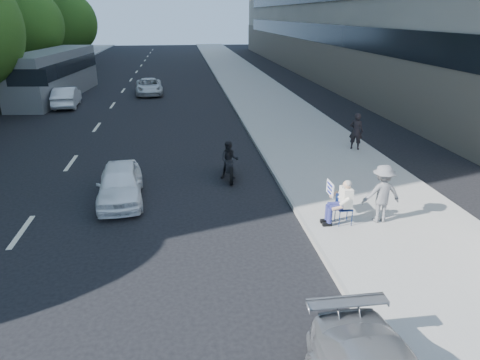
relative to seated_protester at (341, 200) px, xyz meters
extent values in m
plane|color=black|center=(-2.41, -1.05, -0.87)|extent=(160.00, 160.00, 0.00)
cube|color=#98968E|center=(1.59, 18.95, -0.80)|extent=(5.00, 120.00, 0.15)
cylinder|color=#382616|center=(-16.11, 28.95, 0.61)|extent=(0.30, 0.30, 2.97)
ellipsoid|color=#224913|center=(-16.11, 28.95, 4.02)|extent=(4.80, 4.80, 5.52)
cylinder|color=#382616|center=(-16.11, 42.95, 0.44)|extent=(0.30, 0.30, 2.62)
ellipsoid|color=#224913|center=(-16.11, 42.95, 3.91)|extent=(5.40, 5.40, 6.21)
cylinder|color=navy|center=(-0.07, -0.21, -0.50)|extent=(0.02, 0.02, 0.45)
cylinder|color=navy|center=(0.29, -0.21, -0.50)|extent=(0.02, 0.02, 0.45)
cylinder|color=navy|center=(-0.07, 0.15, -0.50)|extent=(0.02, 0.02, 0.45)
cylinder|color=navy|center=(0.29, 0.15, -0.50)|extent=(0.02, 0.02, 0.45)
cube|color=navy|center=(0.11, -0.03, -0.26)|extent=(0.40, 0.40, 0.03)
cube|color=navy|center=(0.11, 0.16, -0.07)|extent=(0.40, 0.02, 0.40)
cylinder|color=navy|center=(-0.11, -0.13, -0.17)|extent=(0.44, 0.17, 0.17)
cylinder|color=navy|center=(-0.33, -0.13, -0.40)|extent=(0.14, 0.14, 0.46)
cube|color=black|center=(-0.39, -0.13, -0.67)|extent=(0.26, 0.11, 0.10)
cylinder|color=navy|center=(-0.11, 0.07, -0.17)|extent=(0.44, 0.17, 0.17)
cylinder|color=navy|center=(-0.33, 0.07, -0.40)|extent=(0.14, 0.14, 0.46)
cube|color=black|center=(-0.39, 0.07, -0.67)|extent=(0.26, 0.11, 0.10)
cube|color=white|center=(0.13, -0.03, 0.09)|extent=(0.26, 0.42, 0.56)
sphere|color=tan|center=(0.13, -0.03, 0.46)|extent=(0.23, 0.23, 0.23)
ellipsoid|color=gray|center=(0.15, -0.03, 0.49)|extent=(0.22, 0.24, 0.19)
ellipsoid|color=gray|center=(0.05, -0.03, 0.39)|extent=(0.10, 0.14, 0.13)
cylinder|color=white|center=(0.01, -0.27, 0.06)|extent=(0.30, 0.10, 0.25)
cylinder|color=tan|center=(-0.19, -0.27, -0.12)|extent=(0.29, 0.09, 0.14)
cylinder|color=white|center=(0.06, 0.23, 0.11)|extent=(0.26, 0.20, 0.32)
cylinder|color=tan|center=(-0.07, 0.37, 0.01)|extent=(0.30, 0.21, 0.18)
cube|color=white|center=(-0.14, 0.52, 0.14)|extent=(0.03, 0.55, 0.40)
imported|color=slate|center=(1.18, -0.02, 0.12)|extent=(1.10, 0.63, 1.69)
imported|color=black|center=(3.18, 6.82, 0.08)|extent=(0.70, 0.65, 1.61)
imported|color=white|center=(-6.38, 2.83, -0.29)|extent=(1.65, 3.54, 1.17)
imported|color=silver|center=(-11.77, 18.90, -0.23)|extent=(1.70, 4.03, 1.29)
imported|color=silver|center=(-6.71, 22.95, -0.29)|extent=(2.26, 4.33, 1.16)
cylinder|color=black|center=(-2.64, 3.74, -0.55)|extent=(0.19, 0.65, 0.64)
cylinder|color=black|center=(-2.64, 5.14, -0.55)|extent=(0.19, 0.65, 0.64)
cube|color=black|center=(-2.64, 4.44, -0.32)|extent=(0.38, 1.22, 0.35)
imported|color=black|center=(-2.64, 4.34, -0.16)|extent=(0.75, 0.61, 1.42)
cube|color=slate|center=(-13.29, 22.64, 0.78)|extent=(3.67, 12.19, 3.30)
cube|color=black|center=(-14.56, 22.64, 1.33)|extent=(1.19, 11.45, 1.00)
cube|color=black|center=(-12.02, 22.64, 1.33)|extent=(1.19, 11.45, 1.00)
cube|color=black|center=(-13.29, 16.62, 1.33)|extent=(2.39, 0.30, 1.00)
cylinder|color=black|center=(-14.54, 18.14, -0.37)|extent=(0.35, 1.02, 1.00)
cylinder|color=black|center=(-12.04, 18.14, -0.37)|extent=(0.35, 1.02, 1.00)
cylinder|color=black|center=(-14.54, 20.14, -0.37)|extent=(0.35, 1.02, 1.00)
cylinder|color=black|center=(-12.04, 20.14, -0.37)|extent=(0.35, 1.02, 1.00)
cylinder|color=black|center=(-14.54, 26.14, -0.37)|extent=(0.35, 1.02, 1.00)
cylinder|color=black|center=(-12.04, 26.14, -0.37)|extent=(0.35, 1.02, 1.00)
cylinder|color=black|center=(-14.54, 27.64, -0.37)|extent=(0.35, 1.02, 1.00)
cylinder|color=black|center=(-12.04, 27.64, -0.37)|extent=(0.35, 1.02, 1.00)
camera|label=1|loc=(-4.25, -10.43, 4.83)|focal=32.00mm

